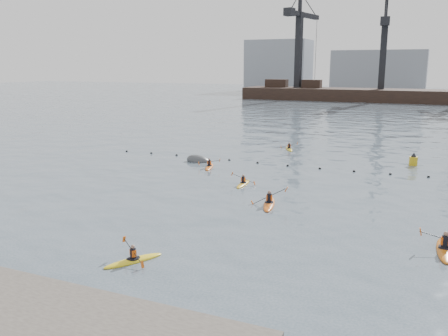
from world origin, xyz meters
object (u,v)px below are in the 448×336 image
(kayaker_0, at_px, (269,203))
(kayaker_3, at_px, (243,183))
(kayaker_2, at_px, (209,166))
(kayaker_5, at_px, (289,149))
(kayaker_1, at_px, (133,260))
(kayaker_4, at_px, (444,249))
(nav_buoy, at_px, (413,161))
(mooring_buoy, at_px, (199,161))

(kayaker_0, relative_size, kayaker_3, 1.22)
(kayaker_2, bearing_deg, kayaker_5, 54.12)
(kayaker_1, distance_m, kayaker_4, 15.42)
(kayaker_1, height_order, kayaker_4, kayaker_4)
(kayaker_2, height_order, nav_buoy, nav_buoy)
(kayaker_4, relative_size, nav_buoy, 2.70)
(nav_buoy, bearing_deg, mooring_buoy, -161.38)
(kayaker_4, distance_m, nav_buoy, 21.89)
(kayaker_3, xyz_separation_m, mooring_buoy, (-7.31, 6.75, -0.09))
(kayaker_1, relative_size, kayaker_5, 1.03)
(kayaker_1, distance_m, mooring_buoy, 24.08)
(kayaker_5, bearing_deg, kayaker_4, -84.13)
(kayaker_0, bearing_deg, kayaker_5, 88.86)
(kayaker_5, height_order, nav_buoy, nav_buoy)
(kayaker_4, bearing_deg, kayaker_3, -33.61)
(kayaker_3, xyz_separation_m, kayaker_5, (-1.14, 16.69, -0.00))
(kayaker_0, xyz_separation_m, kayaker_3, (-3.62, 4.45, -0.02))
(kayaker_1, height_order, mooring_buoy, kayaker_1)
(kayaker_0, bearing_deg, kayaker_3, 115.27)
(nav_buoy, bearing_deg, kayaker_2, -153.30)
(kayaker_0, relative_size, kayaker_1, 1.22)
(kayaker_2, bearing_deg, kayaker_1, -91.50)
(kayaker_0, xyz_separation_m, mooring_buoy, (-10.92, 11.21, -0.11))
(kayaker_0, distance_m, kayaker_2, 12.65)
(kayaker_2, bearing_deg, nav_buoy, 9.33)
(kayaker_3, relative_size, mooring_buoy, 1.20)
(kayaker_0, distance_m, kayaker_4, 11.37)
(mooring_buoy, bearing_deg, nav_buoy, 18.62)
(kayaker_4, height_order, mooring_buoy, kayaker_4)
(kayaker_0, relative_size, mooring_buoy, 1.46)
(kayaker_3, bearing_deg, kayaker_0, -55.09)
(kayaker_5, bearing_deg, kayaker_1, -112.24)
(kayaker_3, bearing_deg, kayaker_4, -35.21)
(kayaker_0, xyz_separation_m, kayaker_5, (-4.75, 21.14, -0.02))
(nav_buoy, bearing_deg, kayaker_4, -83.68)
(kayaker_2, height_order, kayaker_5, kayaker_2)
(kayaker_5, distance_m, mooring_buoy, 11.70)
(mooring_buoy, bearing_deg, kayaker_1, -70.59)
(kayaker_0, xyz_separation_m, kayaker_4, (10.61, -4.11, 0.01))
(kayaker_2, xyz_separation_m, kayaker_4, (19.39, -13.21, 0.02))
(kayaker_2, distance_m, mooring_buoy, 3.00)
(kayaker_4, distance_m, kayaker_5, 29.55)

